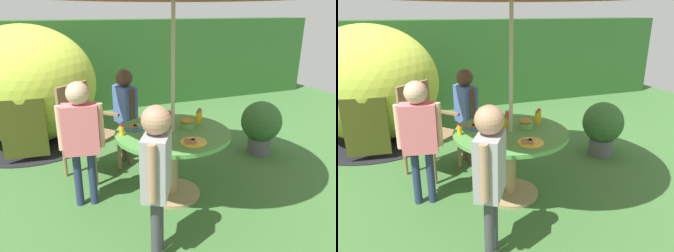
% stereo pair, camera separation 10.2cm
% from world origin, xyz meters
% --- Properties ---
extents(ground_plane, '(10.00, 10.00, 0.02)m').
position_xyz_m(ground_plane, '(0.00, 0.00, -0.01)').
color(ground_plane, '#3D6B33').
extents(hedge_backdrop, '(9.00, 0.70, 1.61)m').
position_xyz_m(hedge_backdrop, '(0.00, 3.52, 0.81)').
color(hedge_backdrop, '#285623').
rests_on(hedge_backdrop, ground_plane).
extents(garden_table, '(1.10, 1.10, 0.68)m').
position_xyz_m(garden_table, '(0.00, 0.00, 0.53)').
color(garden_table, tan).
rests_on(garden_table, ground_plane).
extents(wooden_chair, '(0.67, 0.67, 1.02)m').
position_xyz_m(wooden_chair, '(-0.73, 0.85, 0.56)').
color(wooden_chair, '#93704C').
rests_on(wooden_chair, ground_plane).
extents(dome_tent, '(2.09, 2.09, 1.62)m').
position_xyz_m(dome_tent, '(-1.27, 2.13, 0.80)').
color(dome_tent, '#B2C63F').
rests_on(dome_tent, ground_plane).
extents(potted_plant, '(0.52, 0.52, 0.69)m').
position_xyz_m(potted_plant, '(1.45, 0.52, 0.40)').
color(potted_plant, '#595960').
rests_on(potted_plant, ground_plane).
extents(child_in_blue_shirt, '(0.23, 0.38, 1.15)m').
position_xyz_m(child_in_blue_shirt, '(-0.23, 0.89, 0.74)').
color(child_in_blue_shirt, brown).
rests_on(child_in_blue_shirt, ground_plane).
extents(child_in_pink_shirt, '(0.41, 0.22, 1.21)m').
position_xyz_m(child_in_pink_shirt, '(-0.84, 0.14, 0.77)').
color(child_in_pink_shirt, navy).
rests_on(child_in_pink_shirt, ground_plane).
extents(child_in_grey_shirt, '(0.30, 0.36, 1.20)m').
position_xyz_m(child_in_grey_shirt, '(-0.45, -0.78, 0.77)').
color(child_in_grey_shirt, '#3F3F47').
rests_on(child_in_grey_shirt, ground_plane).
extents(snack_bowl, '(0.16, 0.16, 0.09)m').
position_xyz_m(snack_bowl, '(0.18, 0.06, 0.73)').
color(snack_bowl, '#66B259').
rests_on(snack_bowl, garden_table).
extents(plate_mid_right, '(0.23, 0.23, 0.03)m').
position_xyz_m(plate_mid_right, '(0.05, -0.34, 0.70)').
color(plate_mid_right, yellow).
rests_on(plate_mid_right, garden_table).
extents(plate_near_left, '(0.18, 0.18, 0.03)m').
position_xyz_m(plate_near_left, '(-0.31, 0.21, 0.70)').
color(plate_near_left, '#338CD8').
rests_on(plate_near_left, garden_table).
extents(plate_far_right, '(0.21, 0.21, 0.03)m').
position_xyz_m(plate_far_right, '(-0.20, -0.04, 0.70)').
color(plate_far_right, white).
rests_on(plate_far_right, garden_table).
extents(plate_center_front, '(0.25, 0.25, 0.03)m').
position_xyz_m(plate_center_front, '(-0.06, 0.39, 0.70)').
color(plate_center_front, yellow).
rests_on(plate_center_front, garden_table).
extents(juice_bottle_near_right, '(0.05, 0.05, 0.12)m').
position_xyz_m(juice_bottle_near_right, '(-0.17, -0.25, 0.74)').
color(juice_bottle_near_right, yellow).
rests_on(juice_bottle_near_right, garden_table).
extents(juice_bottle_far_left, '(0.04, 0.04, 0.13)m').
position_xyz_m(juice_bottle_far_left, '(0.33, 0.12, 0.75)').
color(juice_bottle_far_left, yellow).
rests_on(juice_bottle_far_left, garden_table).
extents(juice_bottle_center_back, '(0.06, 0.06, 0.11)m').
position_xyz_m(juice_bottle_center_back, '(-0.01, 0.14, 0.74)').
color(juice_bottle_center_back, yellow).
rests_on(juice_bottle_center_back, garden_table).
extents(juice_bottle_mid_left, '(0.05, 0.05, 0.13)m').
position_xyz_m(juice_bottle_mid_left, '(0.39, 0.20, 0.75)').
color(juice_bottle_mid_left, yellow).
rests_on(juice_bottle_mid_left, garden_table).
extents(juice_bottle_front_edge, '(0.05, 0.05, 0.10)m').
position_xyz_m(juice_bottle_front_edge, '(-0.48, 0.08, 0.73)').
color(juice_bottle_front_edge, yellow).
rests_on(juice_bottle_front_edge, garden_table).
extents(cup_near, '(0.07, 0.07, 0.07)m').
position_xyz_m(cup_near, '(0.12, 0.40, 0.72)').
color(cup_near, '#E04C47').
rests_on(cup_near, garden_table).
extents(cup_far, '(0.06, 0.06, 0.06)m').
position_xyz_m(cup_far, '(-0.31, -0.33, 0.71)').
color(cup_far, '#E04C47').
rests_on(cup_far, garden_table).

